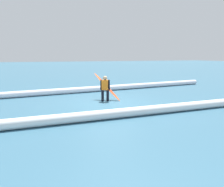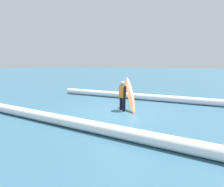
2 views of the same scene
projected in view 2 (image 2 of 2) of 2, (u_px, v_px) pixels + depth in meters
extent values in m
plane|color=#305A71|center=(120.00, 112.00, 9.09)|extent=(163.77, 163.77, 0.00)
cylinder|color=black|center=(121.00, 104.00, 9.51)|extent=(0.14, 0.14, 0.60)
cylinder|color=black|center=(124.00, 105.00, 9.26)|extent=(0.14, 0.14, 0.60)
cube|color=orange|center=(123.00, 92.00, 9.30)|extent=(0.39, 0.35, 0.52)
sphere|color=tan|center=(123.00, 84.00, 9.25)|extent=(0.22, 0.22, 0.22)
cylinder|color=black|center=(120.00, 91.00, 9.49)|extent=(0.09, 0.14, 0.56)
cylinder|color=black|center=(125.00, 92.00, 9.11)|extent=(0.09, 0.14, 0.56)
ellipsoid|color=#E55926|center=(130.00, 94.00, 9.49)|extent=(1.23, 1.44, 1.45)
ellipsoid|color=red|center=(130.00, 94.00, 9.49)|extent=(0.90, 1.09, 1.17)
cylinder|color=white|center=(180.00, 100.00, 11.15)|extent=(15.24, 1.31, 0.37)
cylinder|color=white|center=(89.00, 126.00, 6.49)|extent=(17.97, 0.73, 0.37)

